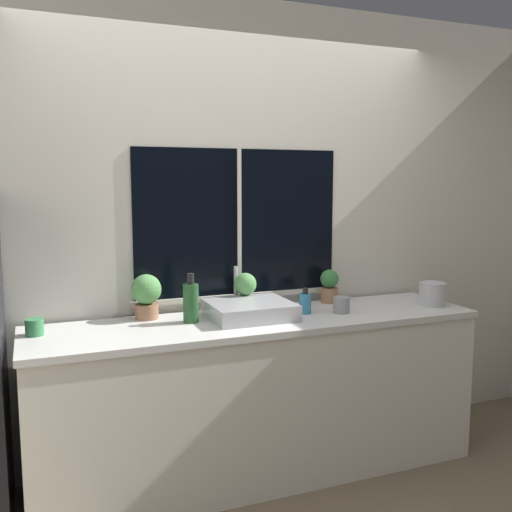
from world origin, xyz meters
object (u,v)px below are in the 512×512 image
Objects in this scene: potted_plant_left at (146,294)px; mug_green at (34,327)px; bottle_tall at (191,302)px; potted_plant_right at (329,285)px; sink at (250,310)px; mug_grey at (341,305)px; soap_bottle at (305,303)px; potted_plant_center at (246,289)px; kettle at (432,293)px.

potted_plant_left is 2.82× the size of mug_green.
potted_plant_right is at bearing 10.20° from bottle_tall.
potted_plant_left is (-0.53, 0.19, 0.09)m from sink.
mug_green is 0.92× the size of mug_grey.
potted_plant_left is 2.59× the size of mug_grey.
potted_plant_right is at bearing 4.63° from mug_green.
sink is 3.07× the size of soap_bottle.
potted_plant_left is 0.58m from potted_plant_center.
sink reaches higher than kettle.
mug_grey is at bearing -29.26° from potted_plant_center.
potted_plant_center is 1.50× the size of soap_bottle.
potted_plant_left reaches higher than kettle.
potted_plant_right is at bearing 0.00° from potted_plant_center.
sink reaches higher than mug_green.
potted_plant_center is 0.56m from potted_plant_right.
bottle_tall is at bearing 176.17° from sink.
potted_plant_right is 1.73m from mug_green.
potted_plant_left is at bearing 13.52° from mug_green.
mug_green is (-0.79, 0.03, -0.07)m from bottle_tall.
mug_green is at bearing -173.16° from potted_plant_center.
potted_plant_right reaches higher than kettle.
soap_bottle is 1.45m from mug_green.
potted_plant_center reaches higher than soap_bottle.
bottle_tall is 2.78× the size of mug_grey.
potted_plant_center is 1.06× the size of potted_plant_right.
soap_bottle is at bearing 173.41° from kettle.
kettle reaches higher than mug_green.
kettle is at bearing -6.59° from soap_bottle.
kettle is (2.27, -0.16, 0.03)m from mug_green.
mug_grey is (0.86, -0.10, -0.06)m from bottle_tall.
potted_plant_left is 1.19× the size of potted_plant_right.
mug_grey is at bearing -4.62° from mug_green.
mug_grey is (-0.07, -0.27, -0.06)m from potted_plant_right.
potted_plant_right reaches higher than soap_bottle.
potted_plant_center is 1.15m from kettle.
soap_bottle is 0.55× the size of bottle_tall.
kettle is at bearing -29.08° from potted_plant_right.
bottle_tall reaches higher than potted_plant_center.
bottle_tall is at bearing 176.49° from soap_bottle.
soap_bottle is (-0.27, -0.21, -0.05)m from potted_plant_right.
potted_plant_left is 0.27m from bottle_tall.
sink is at bearing 174.39° from kettle.
potted_plant_left is 1.69× the size of soap_bottle.
bottle_tall is 1.65× the size of kettle.
potted_plant_center is 2.31× the size of mug_grey.
potted_plant_left is 1.12× the size of potted_plant_center.
bottle_tall is (-0.94, -0.17, 0.00)m from potted_plant_right.
kettle is at bearing -2.86° from mug_grey.
potted_plant_right is (0.61, 0.19, 0.06)m from sink.
sink is 1.12m from mug_green.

